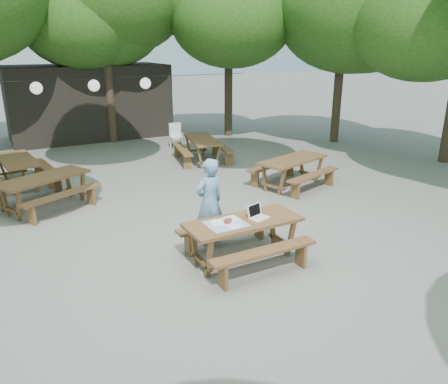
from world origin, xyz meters
TOP-DOWN VIEW (x-y plane):
  - ground at (0.00, 0.00)m, footprint 80.00×80.00m
  - pavilion at (0.50, 10.50)m, footprint 6.00×3.00m
  - main_picnic_table at (0.42, -1.70)m, footprint 2.00×1.58m
  - picnic_table_nw at (-2.24, 2.66)m, footprint 2.39×2.24m
  - picnic_table_ne at (3.70, 1.27)m, footprint 2.27×2.05m
  - picnic_table_far_w at (-2.63, 4.72)m, footprint 1.80×2.08m
  - picnic_table_far_e at (2.72, 4.69)m, footprint 1.93×2.18m
  - woman at (0.22, -0.79)m, footprint 0.67×0.50m
  - plastic_chair at (2.71, 6.77)m, footprint 0.47×0.47m
  - laptop at (0.69, -1.70)m, footprint 0.39×0.35m
  - tabletop_clutter at (0.09, -1.69)m, footprint 0.65×0.57m
  - paper_lanterns at (-0.19, 6.00)m, footprint 9.00×0.34m

SIDE VIEW (x-z plane):
  - ground at x=0.00m, z-range 0.00..0.00m
  - plastic_chair at x=2.71m, z-range -0.19..0.71m
  - main_picnic_table at x=0.42m, z-range 0.01..0.76m
  - picnic_table_nw at x=-2.24m, z-range 0.01..0.76m
  - picnic_table_ne at x=3.70m, z-range 0.01..0.76m
  - picnic_table_far_w at x=-2.63m, z-range 0.01..0.76m
  - picnic_table_far_e at x=2.72m, z-range 0.01..0.76m
  - tabletop_clutter at x=0.09m, z-range 0.72..0.80m
  - laptop at x=0.69m, z-range 0.69..0.93m
  - woman at x=0.22m, z-range 0.00..1.65m
  - pavilion at x=0.50m, z-range 0.00..2.80m
  - paper_lanterns at x=-0.19m, z-range 2.21..2.59m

